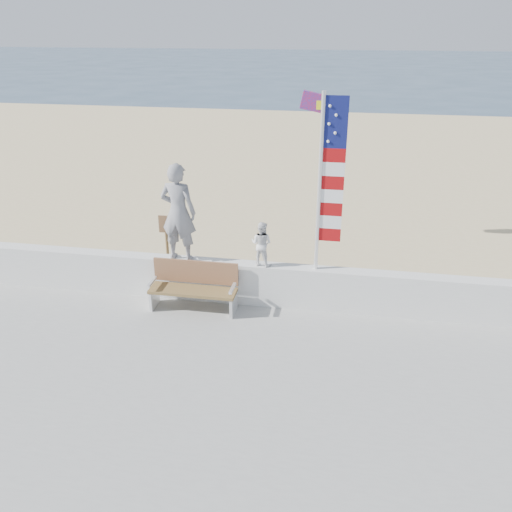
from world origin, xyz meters
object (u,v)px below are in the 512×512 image
object	(u,v)px
adult	(178,212)
flag	(327,178)
child	(262,244)
bench	(194,286)

from	to	relation	value
adult	flag	bearing A→B (deg)	-174.00
child	bench	xyz separation A→B (m)	(-1.34, -0.45, -0.86)
adult	bench	xyz separation A→B (m)	(0.40, -0.45, -1.42)
bench	flag	xyz separation A→B (m)	(2.59, 0.45, 2.30)
adult	child	size ratio (longest dim) A/B	2.21
adult	child	xyz separation A→B (m)	(1.73, 0.00, -0.57)
flag	bench	bearing A→B (deg)	-170.04
bench	flag	distance (m)	3.49
child	flag	world-z (taller)	flag
adult	flag	world-z (taller)	flag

